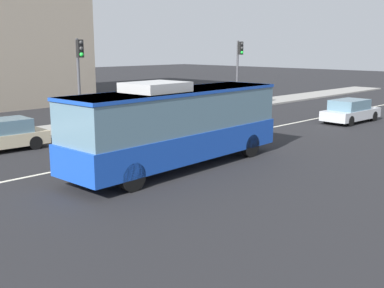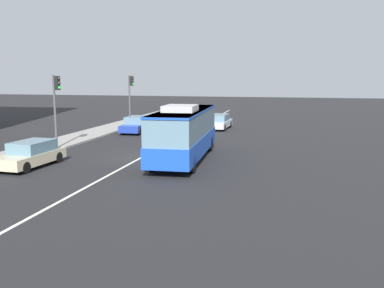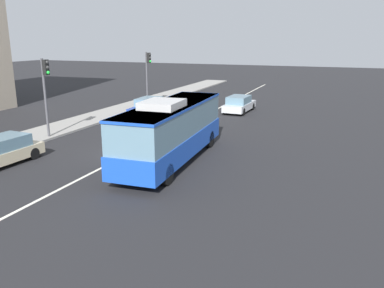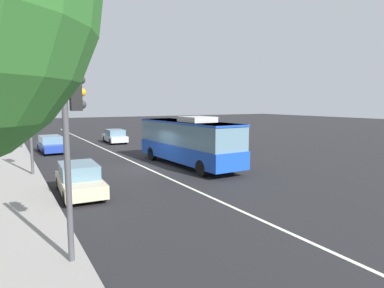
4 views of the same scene
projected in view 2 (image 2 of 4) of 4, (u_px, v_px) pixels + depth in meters
ground_plane at (144, 156)px, 27.01m from camera, size 160.00×160.00×0.00m
sidewalk_kerb at (34, 150)px, 28.82m from camera, size 80.00×3.25×0.14m
lane_centre_line at (144, 156)px, 27.01m from camera, size 76.00×0.16×0.01m
transit_bus at (184, 131)px, 25.55m from camera, size 10.12×3.01×3.46m
sedan_beige at (31, 154)px, 23.85m from camera, size 4.58×2.00×1.46m
sedan_blue at (136, 125)px, 38.40m from camera, size 4.58×2.01×1.46m
sedan_silver at (219, 122)px, 40.86m from camera, size 4.57×1.99×1.46m
traffic_light_near_corner at (56, 99)px, 28.94m from camera, size 0.33×0.62×5.20m
traffic_light_far_corner at (131, 92)px, 42.14m from camera, size 0.34×0.62×5.20m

